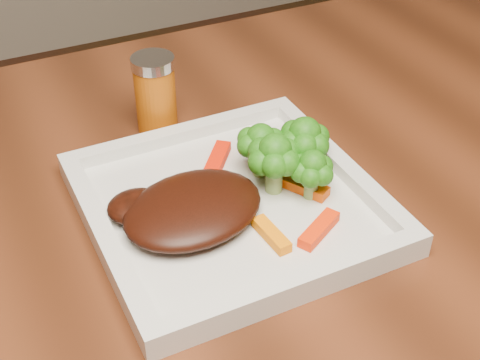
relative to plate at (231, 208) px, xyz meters
name	(u,v)px	position (x,y,z in m)	size (l,w,h in m)	color
plate	(231,208)	(0.00, 0.00, 0.00)	(0.27, 0.27, 0.01)	silver
steak	(193,209)	(-0.04, -0.01, 0.02)	(0.14, 0.11, 0.03)	black
broccoli_0	(261,145)	(0.05, 0.03, 0.04)	(0.05, 0.05, 0.07)	#116814
broccoli_1	(304,146)	(0.09, 0.01, 0.04)	(0.06, 0.06, 0.06)	#205F0F
broccoli_2	(312,172)	(0.08, -0.02, 0.04)	(0.05, 0.05, 0.06)	#115F0F
broccoli_3	(275,165)	(0.05, 0.00, 0.04)	(0.06, 0.06, 0.06)	#346510
carrot_0	(319,229)	(0.05, -0.08, 0.01)	(0.05, 0.01, 0.01)	#FF2D04
carrot_2	(271,235)	(0.01, -0.06, 0.01)	(0.05, 0.01, 0.01)	orange
carrot_3	(300,151)	(0.10, 0.04, 0.01)	(0.06, 0.02, 0.01)	#D43B03
carrot_4	(217,160)	(0.01, 0.06, 0.01)	(0.06, 0.02, 0.01)	red
carrot_5	(299,184)	(0.07, -0.01, 0.01)	(0.06, 0.02, 0.01)	#D94503
spice_shaker	(155,95)	(-0.01, 0.17, 0.04)	(0.05, 0.05, 0.09)	#AB4E09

